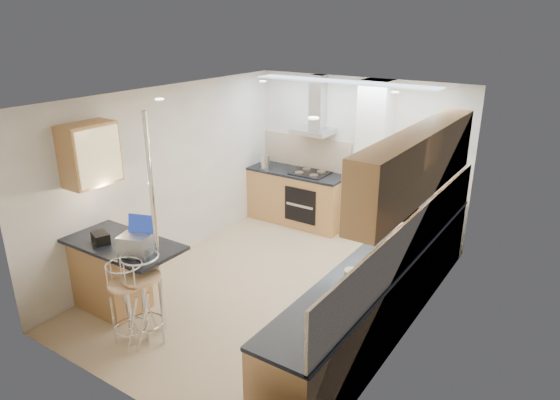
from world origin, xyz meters
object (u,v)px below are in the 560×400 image
Objects in this scene: bar_stool_end at (144,299)px; bread_bin at (336,313)px; microwave at (413,227)px; laptop at (135,245)px; bar_stool_near at (129,305)px.

bread_bin is (2.16, 0.23, 0.48)m from bar_stool_end.
microwave is 1.63× the size of laptop.
bread_bin is at bearing -176.81° from microwave.
microwave is 3.29m from bar_stool_near.
laptop is 2.38m from bread_bin.
laptop is 0.31× the size of bar_stool_end.
bread_bin is at bearing -0.85° from bar_stool_near.
microwave is at bearing 36.78° from bar_stool_near.
bread_bin reaches higher than bar_stool_near.
microwave is 3.13m from bar_stool_end.
microwave is 0.50× the size of bar_stool_end.
laptop is at bearing 133.80° from microwave.
bar_stool_end is (-2.12, -2.23, -0.54)m from microwave.
laptop is 0.97× the size of bread_bin.
bar_stool_end is at bearing -52.68° from laptop.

